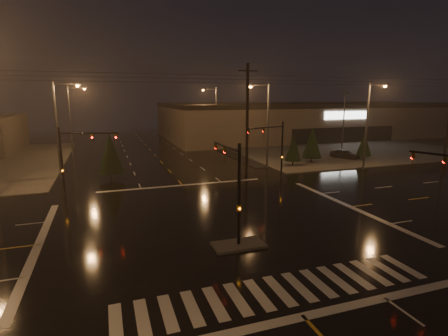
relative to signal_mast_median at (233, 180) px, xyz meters
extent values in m
plane|color=black|center=(0.00, 3.07, -3.75)|extent=(140.00, 140.00, 0.00)
cube|color=#44423D|center=(30.00, 33.07, -3.69)|extent=(36.00, 36.00, 0.12)
cube|color=#44423D|center=(0.00, -0.93, -3.68)|extent=(3.00, 1.60, 0.15)
cube|color=beige|center=(0.00, -5.93, -3.75)|extent=(15.00, 2.60, 0.01)
cube|color=beige|center=(0.00, -7.93, -3.75)|extent=(16.00, 0.50, 0.01)
cube|color=beige|center=(0.00, 14.07, -3.75)|extent=(16.00, 0.50, 0.01)
cube|color=black|center=(35.00, 31.07, -3.71)|extent=(50.00, 24.00, 0.08)
cube|color=#6B5D4D|center=(35.00, 49.07, -0.25)|extent=(60.00, 28.00, 7.00)
cube|color=black|center=(35.00, 49.07, 3.05)|extent=(60.20, 28.20, 0.80)
cube|color=white|center=(35.00, 34.97, 1.45)|extent=(9.00, 0.20, 1.40)
cube|color=black|center=(35.00, 35.02, -2.15)|extent=(22.00, 0.15, 2.80)
cylinder|color=black|center=(0.00, -0.93, -0.75)|extent=(0.18, 0.18, 6.00)
cylinder|color=black|center=(0.00, 1.32, 1.75)|extent=(0.12, 4.50, 0.12)
imported|color=#594707|center=(0.00, 3.35, 1.70)|extent=(0.16, 0.20, 1.00)
cube|color=#594707|center=(0.00, -0.93, -1.45)|extent=(0.25, 0.18, 0.35)
cylinder|color=black|center=(10.50, 13.57, -0.75)|extent=(0.18, 0.18, 6.00)
cylinder|color=black|center=(8.15, 12.72, 1.75)|extent=(4.74, 1.82, 0.12)
imported|color=#594707|center=(6.04, 11.95, 1.70)|extent=(0.24, 0.22, 1.00)
cube|color=#594707|center=(10.50, 13.57, -1.45)|extent=(0.25, 0.18, 0.35)
cylinder|color=black|center=(-10.50, 13.57, -0.75)|extent=(0.18, 0.18, 6.00)
cylinder|color=black|center=(-8.15, 12.72, 1.75)|extent=(4.74, 1.82, 0.12)
imported|color=#594707|center=(-6.04, 11.95, 1.70)|extent=(0.24, 0.22, 1.00)
cube|color=#594707|center=(-10.50, 13.57, -1.45)|extent=(0.25, 0.18, 0.35)
imported|color=#594707|center=(9.20, -3.86, 1.70)|extent=(0.22, 0.24, 1.00)
cylinder|color=#38383A|center=(-11.50, 21.07, 1.25)|extent=(0.24, 0.24, 10.00)
cylinder|color=#38383A|center=(-10.30, 21.07, 6.05)|extent=(2.40, 0.14, 0.14)
cube|color=#38383A|center=(-9.20, 21.07, 6.00)|extent=(0.70, 0.30, 0.18)
sphere|color=orange|center=(-9.20, 21.07, 5.87)|extent=(0.32, 0.32, 0.32)
cylinder|color=#38383A|center=(-11.50, 37.07, 1.25)|extent=(0.24, 0.24, 10.00)
cylinder|color=#38383A|center=(-10.30, 37.07, 6.05)|extent=(2.40, 0.14, 0.14)
cube|color=#38383A|center=(-9.20, 37.07, 6.00)|extent=(0.70, 0.30, 0.18)
sphere|color=orange|center=(-9.20, 37.07, 5.87)|extent=(0.32, 0.32, 0.32)
cylinder|color=#38383A|center=(11.50, 19.07, 1.25)|extent=(0.24, 0.24, 10.00)
cylinder|color=#38383A|center=(10.30, 19.07, 6.05)|extent=(2.40, 0.14, 0.14)
cube|color=#38383A|center=(9.20, 19.07, 6.00)|extent=(0.70, 0.30, 0.18)
sphere|color=orange|center=(9.20, 19.07, 5.87)|extent=(0.32, 0.32, 0.32)
cylinder|color=#38383A|center=(11.50, 39.07, 1.25)|extent=(0.24, 0.24, 10.00)
cylinder|color=#38383A|center=(10.30, 39.07, 6.05)|extent=(2.40, 0.14, 0.14)
cube|color=#38383A|center=(9.20, 39.07, 6.00)|extent=(0.70, 0.30, 0.18)
sphere|color=orange|center=(9.20, 39.07, 5.87)|extent=(0.32, 0.32, 0.32)
cylinder|color=#38383A|center=(22.00, 14.57, 1.25)|extent=(0.24, 0.24, 10.00)
cylinder|color=#38383A|center=(22.00, 13.37, 6.05)|extent=(0.14, 2.40, 0.14)
cube|color=#38383A|center=(22.00, 12.27, 6.00)|extent=(0.30, 0.70, 0.18)
sphere|color=orange|center=(22.00, 12.27, 5.87)|extent=(0.32, 0.32, 0.32)
cylinder|color=black|center=(8.00, 17.07, 2.25)|extent=(0.32, 0.32, 12.00)
cube|color=black|center=(8.00, 17.07, 7.45)|extent=(2.20, 0.12, 0.12)
cylinder|color=black|center=(15.05, 19.08, -3.40)|extent=(0.18, 0.18, 0.70)
cone|color=black|center=(15.05, 19.08, -1.45)|extent=(2.04, 2.04, 3.19)
cylinder|color=black|center=(18.48, 20.22, -3.40)|extent=(0.18, 0.18, 0.70)
cone|color=black|center=(18.48, 20.22, -1.10)|extent=(2.50, 2.50, 3.91)
cylinder|color=black|center=(26.04, 19.36, -3.40)|extent=(0.18, 0.18, 0.70)
cone|color=black|center=(26.04, 19.36, -1.51)|extent=(1.97, 1.97, 3.08)
cylinder|color=black|center=(-6.46, 18.98, -3.40)|extent=(0.18, 0.18, 0.70)
cone|color=black|center=(-6.46, 18.98, -1.01)|extent=(2.62, 2.62, 4.09)
imported|color=black|center=(24.55, 21.32, -3.07)|extent=(3.19, 4.30, 1.36)
camera|label=1|loc=(-6.95, -18.50, 4.72)|focal=28.00mm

